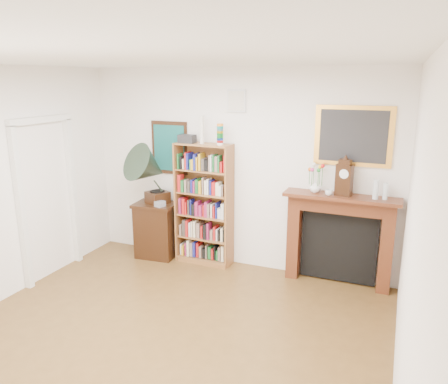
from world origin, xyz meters
name	(u,v)px	position (x,y,z in m)	size (l,w,h in m)	color
room	(137,222)	(0.00, 0.00, 1.40)	(4.51, 5.01, 2.81)	brown
door_casing	(47,185)	(-2.21, 1.20, 1.26)	(0.08, 1.02, 2.17)	white
teal_poster	(170,148)	(-1.05, 2.48, 1.65)	(0.58, 0.04, 0.78)	black
small_picture	(236,101)	(0.00, 2.48, 2.35)	(0.26, 0.04, 0.30)	white
gilt_painting	(353,136)	(1.55, 2.48, 1.95)	(0.95, 0.04, 0.75)	gold
bookshelf	(204,198)	(-0.44, 2.33, 0.99)	(0.83, 0.32, 2.03)	brown
side_cabinet	(156,230)	(-1.20, 2.26, 0.42)	(0.62, 0.45, 0.84)	black
fireplace	(340,231)	(1.48, 2.39, 0.72)	(1.44, 0.35, 1.22)	#512013
gramophone	(151,170)	(-1.18, 2.13, 1.37)	(0.81, 0.88, 0.94)	black
cd_stack	(160,204)	(-1.05, 2.15, 0.88)	(0.12, 0.12, 0.08)	#A2A3AE
mantel_clock	(344,178)	(1.50, 2.33, 1.44)	(0.22, 0.16, 0.46)	black
flower_vase	(315,187)	(1.14, 2.36, 1.29)	(0.14, 0.14, 0.15)	white
teacup	(329,193)	(1.33, 2.27, 1.25)	(0.09, 0.09, 0.07)	silver
bottle_left	(376,189)	(1.88, 2.32, 1.34)	(0.07, 0.07, 0.24)	silver
bottle_right	(385,191)	(1.99, 2.34, 1.32)	(0.06, 0.06, 0.20)	silver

